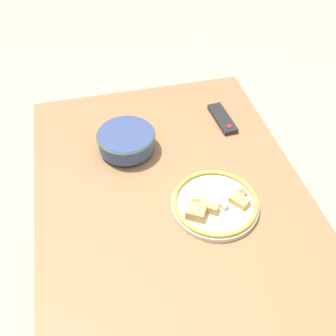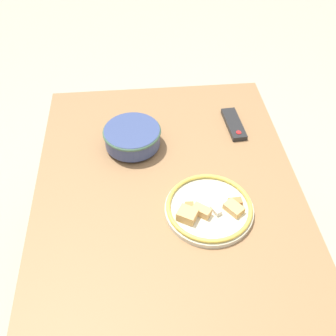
{
  "view_description": "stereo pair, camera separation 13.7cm",
  "coord_description": "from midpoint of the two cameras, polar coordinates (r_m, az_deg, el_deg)",
  "views": [
    {
      "loc": [
        0.83,
        -0.22,
        1.78
      ],
      "look_at": [
        -0.09,
        0.01,
        0.8
      ],
      "focal_mm": 42.0,
      "sensor_mm": 36.0,
      "label": 1
    },
    {
      "loc": [
        0.86,
        -0.08,
        1.78
      ],
      "look_at": [
        -0.09,
        0.01,
        0.8
      ],
      "focal_mm": 42.0,
      "sensor_mm": 36.0,
      "label": 2
    }
  ],
  "objects": [
    {
      "name": "ground_plane",
      "position": [
        1.98,
        -1.57,
        -18.47
      ],
      "size": [
        8.0,
        8.0,
        0.0
      ],
      "primitive_type": "plane",
      "color": "#B7A88E"
    },
    {
      "name": "dining_table",
      "position": [
        1.4,
        -2.12,
        -6.52
      ],
      "size": [
        1.28,
        0.92,
        0.76
      ],
      "color": "olive",
      "rests_on": "ground_plane"
    },
    {
      "name": "noodle_bowl",
      "position": [
        1.47,
        -8.72,
        3.88
      ],
      "size": [
        0.22,
        0.22,
        0.08
      ],
      "color": "#384775",
      "rests_on": "dining_table"
    },
    {
      "name": "food_plate",
      "position": [
        1.29,
        3.82,
        -5.33
      ],
      "size": [
        0.29,
        0.29,
        0.05
      ],
      "color": "beige",
      "rests_on": "dining_table"
    },
    {
      "name": "tv_remote",
      "position": [
        1.62,
        5.51,
        7.04
      ],
      "size": [
        0.19,
        0.07,
        0.02
      ],
      "rotation": [
        0.0,
        0.0,
        4.78
      ],
      "color": "black",
      "rests_on": "dining_table"
    }
  ]
}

